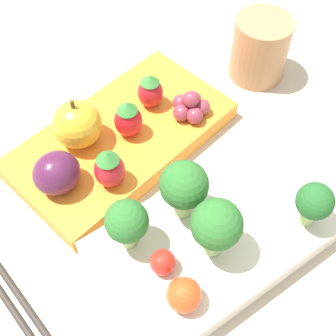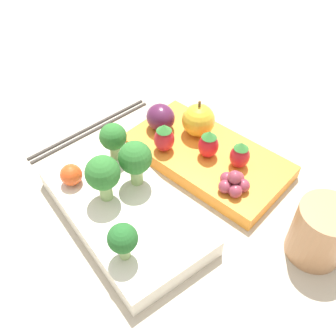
% 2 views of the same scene
% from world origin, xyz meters
% --- Properties ---
extents(ground_plane, '(4.00, 4.00, 0.00)m').
position_xyz_m(ground_plane, '(0.00, 0.00, 0.00)').
color(ground_plane, '#BCB29E').
extents(bento_box_savoury, '(0.23, 0.13, 0.03)m').
position_xyz_m(bento_box_savoury, '(0.00, 0.07, 0.01)').
color(bento_box_savoury, silver).
rests_on(bento_box_savoury, ground_plane).
extents(bento_box_fruit, '(0.24, 0.15, 0.02)m').
position_xyz_m(bento_box_fruit, '(0.01, -0.07, 0.01)').
color(bento_box_fruit, orange).
rests_on(bento_box_fruit, ground_plane).
extents(broccoli_floret_0, '(0.04, 0.04, 0.06)m').
position_xyz_m(broccoli_floret_0, '(0.02, 0.08, 0.07)').
color(broccoli_floret_0, '#93B770').
rests_on(broccoli_floret_0, bento_box_savoury).
extents(broccoli_floret_1, '(0.03, 0.03, 0.05)m').
position_xyz_m(broccoli_floret_1, '(-0.06, 0.11, 0.06)').
color(broccoli_floret_1, '#93B770').
rests_on(broccoli_floret_1, bento_box_savoury).
extents(broccoli_floret_2, '(0.04, 0.04, 0.06)m').
position_xyz_m(broccoli_floret_2, '(0.02, 0.04, 0.07)').
color(broccoli_floret_2, '#93B770').
rests_on(broccoli_floret_2, bento_box_savoury).
extents(broccoli_floret_3, '(0.04, 0.04, 0.05)m').
position_xyz_m(broccoli_floret_3, '(0.07, 0.03, 0.06)').
color(broccoli_floret_3, '#93B770').
rests_on(broccoli_floret_3, bento_box_savoury).
extents(cherry_tomato_0, '(0.03, 0.03, 0.03)m').
position_xyz_m(cherry_tomato_0, '(0.07, 0.10, 0.04)').
color(cherry_tomato_0, '#DB4C1E').
rests_on(cherry_tomato_0, bento_box_savoury).
extents(cherry_tomato_1, '(0.02, 0.02, 0.02)m').
position_xyz_m(cherry_tomato_1, '(0.06, 0.07, 0.04)').
color(cherry_tomato_1, red).
rests_on(cherry_tomato_1, bento_box_savoury).
extents(apple, '(0.05, 0.05, 0.06)m').
position_xyz_m(apple, '(0.04, -0.09, 0.04)').
color(apple, gold).
rests_on(apple, bento_box_fruit).
extents(strawberry_0, '(0.03, 0.03, 0.04)m').
position_xyz_m(strawberry_0, '(0.00, -0.07, 0.04)').
color(strawberry_0, red).
rests_on(strawberry_0, bento_box_fruit).
extents(strawberry_1, '(0.03, 0.03, 0.04)m').
position_xyz_m(strawberry_1, '(0.05, -0.03, 0.04)').
color(strawberry_1, red).
rests_on(strawberry_1, bento_box_fruit).
extents(strawberry_2, '(0.03, 0.03, 0.04)m').
position_xyz_m(strawberry_2, '(-0.04, -0.08, 0.04)').
color(strawberry_2, red).
rests_on(strawberry_2, bento_box_fruit).
extents(plum, '(0.04, 0.04, 0.04)m').
position_xyz_m(plum, '(0.09, -0.05, 0.04)').
color(plum, '#511E42').
rests_on(plum, bento_box_fruit).
extents(grape_cluster, '(0.04, 0.04, 0.03)m').
position_xyz_m(grape_cluster, '(-0.06, -0.05, 0.03)').
color(grape_cluster, '#93384C').
rests_on(grape_cluster, bento_box_fruit).
extents(drinking_cup, '(0.06, 0.06, 0.07)m').
position_xyz_m(drinking_cup, '(-0.18, -0.06, 0.04)').
color(drinking_cup, tan).
rests_on(drinking_cup, ground_plane).
extents(chopsticks_pair, '(0.02, 0.21, 0.01)m').
position_xyz_m(chopsticks_pair, '(0.17, 0.02, 0.00)').
color(chopsticks_pair, '#332D28').
rests_on(chopsticks_pair, ground_plane).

